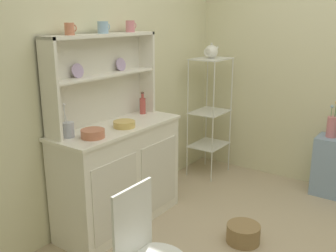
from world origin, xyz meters
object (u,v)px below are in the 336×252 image
at_px(hutch_shelf_unit, 100,72).
at_px(flower_vase, 332,126).
at_px(cup_terracotta_0, 70,29).
at_px(bakers_rack, 210,105).
at_px(wire_chair, 145,248).
at_px(jam_bottle, 143,105).
at_px(hutch_cabinet, 119,174).
at_px(utensil_jar, 69,129).
at_px(porcelain_teapot, 211,51).
at_px(floor_basket, 243,233).
at_px(bowl_mixing_large, 93,134).

xyz_separation_m(hutch_shelf_unit, flower_vase, (1.61, -1.44, -0.58)).
bearing_deg(cup_terracotta_0, bakers_rack, -6.27).
height_order(wire_chair, jam_bottle, jam_bottle).
height_order(bakers_rack, flower_vase, bakers_rack).
bearing_deg(jam_bottle, hutch_shelf_unit, 169.62).
relative_size(wire_chair, cup_terracotta_0, 9.95).
xyz_separation_m(bakers_rack, wire_chair, (-2.19, -0.85, -0.26)).
relative_size(hutch_cabinet, utensil_jar, 4.59).
distance_m(hutch_shelf_unit, porcelain_teapot, 1.40).
height_order(hutch_cabinet, floor_basket, hutch_cabinet).
xyz_separation_m(utensil_jar, porcelain_teapot, (1.81, -0.14, 0.43)).
bearing_deg(wire_chair, bowl_mixing_large, 50.21).
bearing_deg(bakers_rack, floor_basket, -139.10).
bearing_deg(cup_terracotta_0, bowl_mixing_large, -95.69).
bearing_deg(bakers_rack, porcelain_teapot, 180.00).
bearing_deg(hutch_shelf_unit, flower_vase, -41.76).
distance_m(wire_chair, porcelain_teapot, 2.49).
relative_size(utensil_jar, flower_vase, 0.71).
distance_m(floor_basket, utensil_jar, 1.55).
bearing_deg(jam_bottle, utensil_jar, -179.46).
xyz_separation_m(hutch_shelf_unit, porcelain_teapot, (1.38, -0.23, 0.07)).
distance_m(wire_chair, floor_basket, 1.22).
bearing_deg(utensil_jar, hutch_cabinet, -10.29).
xyz_separation_m(jam_bottle, utensil_jar, (-0.86, -0.01, -0.02)).
height_order(cup_terracotta_0, flower_vase, cup_terracotta_0).
xyz_separation_m(bakers_rack, cup_terracotta_0, (-1.70, 0.19, 0.84)).
bearing_deg(flower_vase, jam_bottle, 130.98).
bearing_deg(utensil_jar, floor_basket, -54.84).
bearing_deg(bakers_rack, wire_chair, -158.74).
relative_size(bakers_rack, utensil_jar, 5.06).
bearing_deg(flower_vase, bakers_rack, 100.57).
bearing_deg(bowl_mixing_large, cup_terracotta_0, 84.31).
relative_size(hutch_shelf_unit, porcelain_teapot, 4.78).
bearing_deg(floor_basket, cup_terracotta_0, 119.97).
xyz_separation_m(hutch_cabinet, porcelain_teapot, (1.38, -0.07, 0.91)).
height_order(hutch_cabinet, jam_bottle, jam_bottle).
distance_m(hutch_cabinet, hutch_shelf_unit, 0.85).
relative_size(hutch_cabinet, bakers_rack, 0.91).
relative_size(jam_bottle, flower_vase, 0.55).
bearing_deg(hutch_cabinet, utensil_jar, 169.71).
bearing_deg(porcelain_teapot, cup_terracotta_0, 173.72).
xyz_separation_m(hutch_cabinet, flower_vase, (1.61, -1.27, 0.25)).
bearing_deg(cup_terracotta_0, hutch_shelf_unit, 7.60).
distance_m(bakers_rack, cup_terracotta_0, 1.91).
distance_m(porcelain_teapot, flower_vase, 1.39).
bearing_deg(porcelain_teapot, bakers_rack, -0.00).
bearing_deg(bakers_rack, jam_bottle, 170.99).
relative_size(cup_terracotta_0, flower_vase, 0.24).
xyz_separation_m(cup_terracotta_0, bowl_mixing_large, (-0.02, -0.20, -0.73)).
height_order(floor_basket, bowl_mixing_large, bowl_mixing_large).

